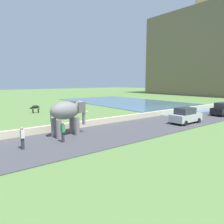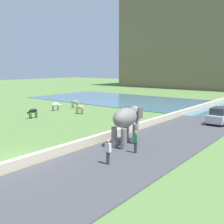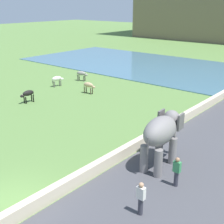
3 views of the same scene
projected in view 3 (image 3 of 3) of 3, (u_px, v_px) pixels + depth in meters
The scene contains 10 objects.
ground_plane at pixel (12, 204), 14.02m from camera, with size 220.00×220.00×0.00m, color #567A3D.
barrier_wall at pixel (204, 106), 26.19m from camera, with size 0.40×110.00×0.67m, color beige.
lake at pixel (144, 64), 45.00m from camera, with size 36.00×18.00×0.08m, color #426B84.
elephant at pixel (162, 133), 16.54m from camera, with size 1.62×3.52×2.99m.
person_beside_elephant at pixel (177, 171), 15.02m from camera, with size 0.36×0.22×1.63m.
person_trailing at pixel (141, 198), 12.97m from camera, with size 0.36×0.22×1.63m.
cow_white at pixel (57, 79), 33.18m from camera, with size 0.63×1.42×1.15m.
cow_black at pixel (28, 94), 27.82m from camera, with size 0.52×1.40×1.15m.
cow_grey at pixel (82, 74), 35.57m from camera, with size 1.42×0.75×1.15m.
cow_tan at pixel (89, 85), 30.60m from camera, with size 1.42×0.58×1.15m.
Camera 3 is at (11.07, -6.10, 8.69)m, focal length 49.26 mm.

